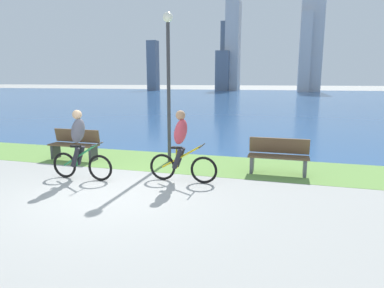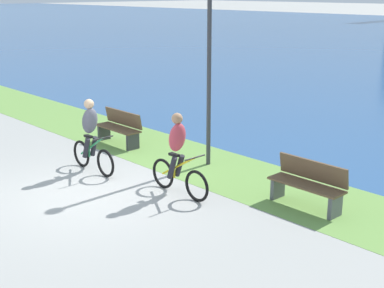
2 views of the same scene
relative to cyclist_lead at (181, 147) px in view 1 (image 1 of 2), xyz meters
name	(u,v)px [view 1 (image 1 of 2)]	position (x,y,z in m)	size (l,w,h in m)	color
ground_plane	(105,195)	(-1.24, -1.35, -0.84)	(300.00, 300.00, 0.00)	#9E9E99
grass_strip_bayside	(159,161)	(-1.24, 1.73, -0.83)	(120.00, 2.33, 0.01)	#6B9947
bay_water_surface	(261,98)	(-1.24, 39.62, -0.83)	(300.00, 73.45, 0.00)	#2D568C
cyclist_lead	(181,147)	(0.00, 0.00, 0.00)	(1.65, 0.52, 1.68)	black
cyclist_trailing	(79,145)	(-2.38, -0.47, 0.00)	(1.61, 0.52, 1.67)	black
bench_near_path	(75,145)	(-3.77, 1.28, -0.39)	(1.50, 0.47, 0.90)	brown
bench_far_along_path	(278,156)	(2.16, 1.35, -0.39)	(1.50, 0.47, 0.90)	brown
lamppost_tall	(168,67)	(-0.94, 1.80, 1.87)	(0.28, 0.28, 4.17)	#38383D
city_skyline_far_shore	(273,49)	(-1.45, 69.72, 8.21)	(37.04, 9.48, 25.88)	slate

